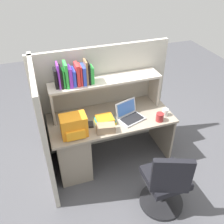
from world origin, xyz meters
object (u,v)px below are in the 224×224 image
(backpack, at_px, (74,126))
(tissue_box, at_px, (106,128))
(paper_cup, at_px, (165,112))
(office_chair, at_px, (165,185))
(computer_mouse, at_px, (91,124))
(laptop, at_px, (129,115))
(snack_canister, at_px, (160,117))

(backpack, relative_size, tissue_box, 1.36)
(tissue_box, bearing_deg, backpack, -179.52)
(paper_cup, xyz_separation_m, office_chair, (-0.37, -0.77, -0.38))
(backpack, bearing_deg, computer_mouse, 25.12)
(paper_cup, bearing_deg, laptop, 168.70)
(backpack, distance_m, computer_mouse, 0.27)
(paper_cup, bearing_deg, computer_mouse, 174.15)
(laptop, xyz_separation_m, paper_cup, (0.46, -0.09, -0.00))
(computer_mouse, height_order, snack_canister, snack_canister)
(backpack, relative_size, office_chair, 0.32)
(snack_canister, relative_size, office_chair, 0.12)
(backpack, xyz_separation_m, paper_cup, (1.20, 0.01, -0.08))
(laptop, height_order, computer_mouse, laptop)
(backpack, bearing_deg, office_chair, -42.81)
(laptop, xyz_separation_m, office_chair, (0.10, -0.87, -0.39))
(tissue_box, height_order, snack_canister, snack_canister)
(tissue_box, bearing_deg, office_chair, -46.38)
(tissue_box, bearing_deg, laptop, 34.08)
(laptop, relative_size, office_chair, 0.40)
(office_chair, bearing_deg, backpack, -22.01)
(snack_canister, bearing_deg, backpack, 176.01)
(tissue_box, relative_size, office_chair, 0.24)
(snack_canister, bearing_deg, computer_mouse, 168.03)
(laptop, distance_m, computer_mouse, 0.51)
(tissue_box, height_order, office_chair, office_chair)
(office_chair, bearing_deg, paper_cup, -94.61)
(paper_cup, distance_m, tissue_box, 0.83)
(laptop, height_order, snack_canister, laptop)
(backpack, bearing_deg, tissue_box, -9.82)
(backpack, xyz_separation_m, tissue_box, (0.37, -0.06, -0.08))
(snack_canister, bearing_deg, office_chair, -109.43)
(paper_cup, distance_m, snack_canister, 0.15)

